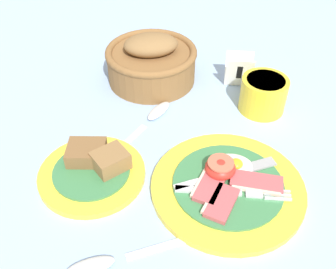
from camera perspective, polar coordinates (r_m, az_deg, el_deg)
The scene contains 8 objects.
ground_plane at distance 0.68m, azimuth 2.56°, elevation -6.35°, with size 3.00×3.00×0.00m, color #93B2DB.
breakfast_plate at distance 0.66m, azimuth 8.63°, elevation -7.22°, with size 0.26×0.26×0.04m.
bread_plate at distance 0.69m, azimuth -10.76°, elevation -4.91°, with size 0.18×0.18×0.05m.
sugar_cup at distance 0.83m, azimuth 13.68°, elevation 5.78°, with size 0.09×0.09×0.07m.
bread_basket at distance 0.89m, azimuth -2.43°, elevation 10.56°, with size 0.20×0.20×0.11m.
number_card at distance 0.89m, azimuth 10.27°, elevation 9.13°, with size 0.06×0.05×0.07m.
teaspoon_by_saucer at distance 0.79m, azimuth -2.47°, elevation 2.39°, with size 0.10×0.18×0.01m.
teaspoon_near_cup at distance 0.59m, azimuth -8.50°, elevation -17.72°, with size 0.18×0.11×0.01m.
Camera 1 is at (0.04, -0.45, 0.51)m, focal length 42.00 mm.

